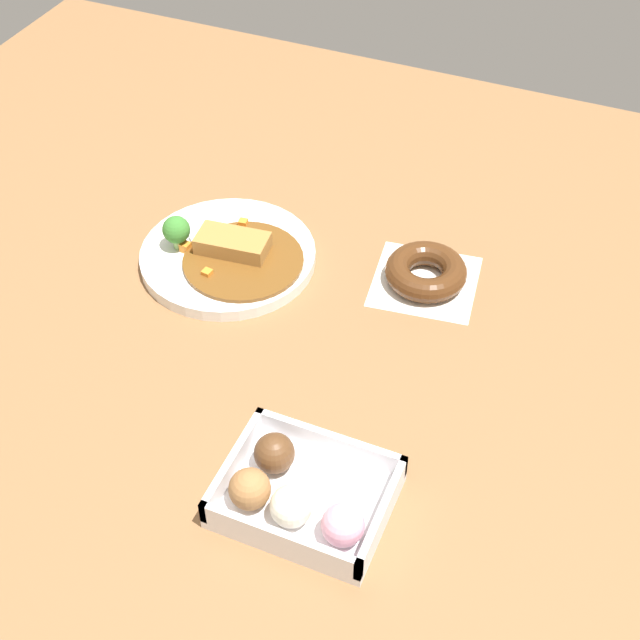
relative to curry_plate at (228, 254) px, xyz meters
name	(u,v)px	position (x,y,z in m)	size (l,w,h in m)	color
ground_plane	(237,359)	(0.10, -0.16, -0.01)	(1.60, 1.60, 0.00)	brown
curry_plate	(228,254)	(0.00, 0.00, 0.00)	(0.25, 0.25, 0.07)	white
donut_box	(298,494)	(0.26, -0.34, 0.01)	(0.18, 0.15, 0.06)	white
chocolate_ring_donut	(426,272)	(0.27, 0.07, 0.00)	(0.16, 0.16, 0.04)	white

